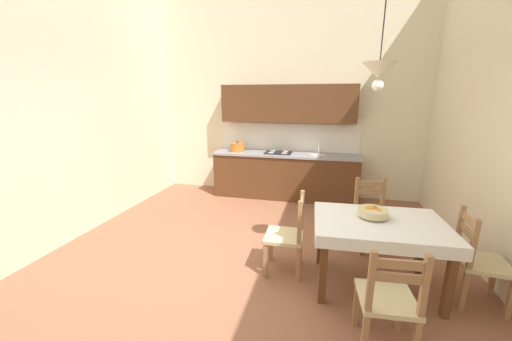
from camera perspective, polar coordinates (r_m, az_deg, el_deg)
ground_plane at (r=3.59m, az=-1.91°, el=-20.01°), size 5.82×6.67×0.10m
wall_back at (r=6.00m, az=6.25°, el=15.51°), size 5.82×0.12×4.23m
wall_left at (r=4.51m, az=-37.99°, el=13.15°), size 0.12×6.67×4.23m
kitchen_cabinetry at (r=5.78m, az=5.79°, el=3.03°), size 2.83×0.63×2.20m
dining_table at (r=3.28m, az=22.94°, el=-11.31°), size 1.34×0.97×0.75m
dining_chair_camera_side at (r=2.66m, az=24.53°, el=-22.27°), size 0.45×0.45×0.93m
dining_chair_kitchen_side at (r=4.18m, az=21.80°, el=-8.26°), size 0.50×0.50×0.93m
dining_chair_tv_side at (r=3.40m, az=6.25°, el=-12.59°), size 0.43×0.43×0.93m
dining_chair_window_side at (r=3.61m, az=37.54°, el=-13.95°), size 0.45×0.45×0.93m
fruit_bowl at (r=3.27m, az=21.97°, el=-7.59°), size 0.30×0.30×0.12m
pendant_lamp at (r=3.11m, az=23.03°, el=17.52°), size 0.32×0.32×0.81m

